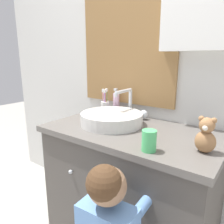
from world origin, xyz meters
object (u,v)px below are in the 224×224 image
at_px(soap_dispenser, 116,104).
at_px(drinking_cup, 149,141).
at_px(sink_basin, 112,118).
at_px(toothbrush_holder, 105,106).
at_px(teddy_bear, 206,136).

relative_size(soap_dispenser, drinking_cup, 2.00).
distance_m(sink_basin, soap_dispenser, 0.25).
bearing_deg(sink_basin, drinking_cup, -31.47).
height_order(toothbrush_holder, soap_dispenser, soap_dispenser).
bearing_deg(drinking_cup, soap_dispenser, 138.30).
height_order(toothbrush_holder, drinking_cup, toothbrush_holder).
distance_m(teddy_bear, drinking_cup, 0.25).
relative_size(sink_basin, teddy_bear, 2.68).
bearing_deg(soap_dispenser, teddy_bear, -23.56).
xyz_separation_m(soap_dispenser, drinking_cup, (0.50, -0.44, -0.03)).
bearing_deg(toothbrush_holder, drinking_cup, -35.58).
distance_m(soap_dispenser, drinking_cup, 0.67).
distance_m(sink_basin, teddy_bear, 0.59).
bearing_deg(sink_basin, teddy_bear, -9.17).
distance_m(soap_dispenser, teddy_bear, 0.77).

